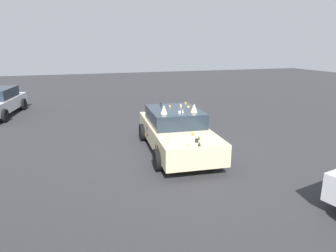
# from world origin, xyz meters

# --- Properties ---
(ground_plane) EXTENTS (60.00, 60.00, 0.00)m
(ground_plane) POSITION_xyz_m (0.00, 0.00, 0.00)
(ground_plane) COLOR #2D2D30
(art_car_decorated) EXTENTS (4.79, 2.35, 1.66)m
(art_car_decorated) POSITION_xyz_m (0.06, -0.01, 0.70)
(art_car_decorated) COLOR beige
(art_car_decorated) RESTS_ON ground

